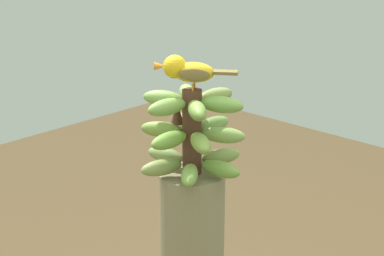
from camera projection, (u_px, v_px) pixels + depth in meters
name	position (u px, v px, depth m)	size (l,w,h in m)	color
banana_bunch	(192.00, 132.00, 1.55)	(0.29, 0.30, 0.23)	#4C2D1E
perched_bird	(187.00, 70.00, 1.50)	(0.15, 0.19, 0.09)	#C68933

